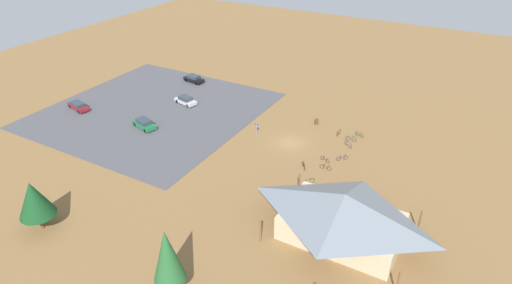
# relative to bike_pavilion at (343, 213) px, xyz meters

# --- Properties ---
(ground) EXTENTS (160.00, 160.00, 0.00)m
(ground) POSITION_rel_bike_pavilion_xyz_m (13.67, -15.91, -3.18)
(ground) COLOR olive
(ground) RESTS_ON ground
(parking_lot_asphalt) EXTENTS (34.35, 34.99, 0.05)m
(parking_lot_asphalt) POSITION_rel_bike_pavilion_xyz_m (39.41, -14.64, -3.15)
(parking_lot_asphalt) COLOR #4C4C51
(parking_lot_asphalt) RESTS_ON ground
(bike_pavilion) EXTENTS (14.94, 10.37, 5.70)m
(bike_pavilion) POSITION_rel_bike_pavilion_xyz_m (0.00, 0.00, 0.00)
(bike_pavilion) COLOR #C6B28E
(bike_pavilion) RESTS_ON ground
(trash_bin) EXTENTS (0.60, 0.60, 0.90)m
(trash_bin) POSITION_rel_bike_pavilion_xyz_m (12.56, -23.63, -2.73)
(trash_bin) COLOR brown
(trash_bin) RESTS_ON ground
(lot_sign) EXTENTS (0.56, 0.08, 2.20)m
(lot_sign) POSITION_rel_bike_pavilion_xyz_m (19.30, -15.57, -1.77)
(lot_sign) COLOR #99999E
(lot_sign) RESTS_ON ground
(pine_midwest) EXTENTS (2.97, 2.97, 7.84)m
(pine_midwest) POSITION_rel_bike_pavilion_xyz_m (10.98, 15.39, 1.79)
(pine_midwest) COLOR brown
(pine_midwest) RESTS_ON ground
(pine_center) EXTENTS (3.88, 3.88, 6.17)m
(pine_center) POSITION_rel_bike_pavilion_xyz_m (29.79, 15.15, 0.86)
(pine_center) COLOR brown
(pine_center) RESTS_ON ground
(bicycle_blue_near_porch) EXTENTS (1.26, 1.25, 0.79)m
(bicycle_blue_near_porch) POSITION_rel_bike_pavilion_xyz_m (5.14, -15.17, -2.83)
(bicycle_blue_near_porch) COLOR black
(bicycle_blue_near_porch) RESTS_ON ground
(bicycle_purple_front_row) EXTENTS (1.59, 0.69, 0.77)m
(bicycle_purple_front_row) POSITION_rel_bike_pavilion_xyz_m (7.14, -13.60, -2.83)
(bicycle_purple_front_row) COLOR black
(bicycle_purple_front_row) RESTS_ON ground
(bicycle_green_back_row) EXTENTS (1.56, 0.63, 0.80)m
(bicycle_green_back_row) POSITION_rel_bike_pavilion_xyz_m (5.06, -22.96, -2.82)
(bicycle_green_back_row) COLOR black
(bicycle_green_back_row) RESTS_ON ground
(bicycle_teal_edge_south) EXTENTS (1.75, 0.48, 0.91)m
(bicycle_teal_edge_south) POSITION_rel_bike_pavilion_xyz_m (5.80, -21.05, -2.78)
(bicycle_teal_edge_south) COLOR black
(bicycle_teal_edge_south) RESTS_ON ground
(bicycle_black_lone_east) EXTENTS (1.06, 1.40, 0.81)m
(bicycle_black_lone_east) POSITION_rel_bike_pavilion_xyz_m (9.04, -10.58, -2.81)
(bicycle_black_lone_east) COLOR black
(bicycle_black_lone_east) RESTS_ON ground
(bicycle_white_trailside) EXTENTS (1.03, 1.43, 0.83)m
(bicycle_white_trailside) POSITION_rel_bike_pavilion_xyz_m (6.93, -7.39, -2.78)
(bicycle_white_trailside) COLOR black
(bicycle_white_trailside) RESTS_ON ground
(bicycle_silver_edge_north) EXTENTS (1.43, 1.02, 0.87)m
(bicycle_silver_edge_north) POSITION_rel_bike_pavilion_xyz_m (5.64, -19.20, -2.79)
(bicycle_silver_edge_north) COLOR black
(bicycle_silver_edge_north) RESTS_ON ground
(bicycle_orange_yard_left) EXTENTS (0.48, 1.67, 0.84)m
(bicycle_orange_yard_left) POSITION_rel_bike_pavilion_xyz_m (8.13, -21.99, -2.80)
(bicycle_orange_yard_left) COLOR black
(bicycle_orange_yard_left) RESTS_ON ground
(bicycle_red_lone_west) EXTENTS (1.68, 0.48, 0.81)m
(bicycle_red_lone_west) POSITION_rel_bike_pavilion_xyz_m (6.30, -11.73, -2.81)
(bicycle_red_lone_west) COLOR black
(bicycle_red_lone_west) RESTS_ON ground
(car_silver_by_curb) EXTENTS (4.58, 2.67, 1.38)m
(car_silver_by_curb) POSITION_rel_bike_pavilion_xyz_m (36.05, -19.42, -2.44)
(car_silver_by_curb) COLOR #BCBCC1
(car_silver_by_curb) RESTS_ON parking_lot_asphalt
(car_black_aisle_side) EXTENTS (4.48, 2.45, 1.44)m
(car_black_aisle_side) POSITION_rel_bike_pavilion_xyz_m (41.00, -28.58, -2.42)
(car_black_aisle_side) COLOR black
(car_black_aisle_side) RESTS_ON parking_lot_asphalt
(car_green_far_end) EXTENTS (4.83, 3.06, 1.44)m
(car_green_far_end) POSITION_rel_bike_pavilion_xyz_m (36.27, -8.86, -2.42)
(car_green_far_end) COLOR #1E6B3D
(car_green_far_end) RESTS_ON parking_lot_asphalt
(car_maroon_end_stall) EXTENTS (5.03, 2.81, 1.30)m
(car_maroon_end_stall) POSITION_rel_bike_pavilion_xyz_m (51.04, -8.40, -2.48)
(car_maroon_end_stall) COLOR maroon
(car_maroon_end_stall) RESTS_ON parking_lot_asphalt
(visitor_crossing_yard) EXTENTS (0.36, 0.36, 1.71)m
(visitor_crossing_yard) POSITION_rel_bike_pavilion_xyz_m (0.97, -8.52, -2.28)
(visitor_crossing_yard) COLOR #2D3347
(visitor_crossing_yard) RESTS_ON ground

